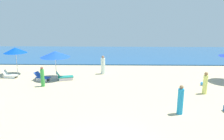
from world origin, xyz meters
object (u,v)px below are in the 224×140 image
Objects in this scene: lounge_chair_1_1 at (42,77)px; lounge_chair_1_0 at (64,77)px; beachgoer_3 at (180,101)px; beach_ball_0 at (202,83)px; beachgoer_1 at (42,77)px; beachgoer_4 at (103,65)px; umbrella_1 at (55,54)px; beachgoer_2 at (205,83)px; umbrella_3 at (15,50)px; lounge_chair_3_0 at (9,75)px.

lounge_chair_1_0 is at bearing -65.52° from lounge_chair_1_1.
beach_ball_0 is (3.17, 5.17, -0.63)m from beachgoer_3.
beachgoer_4 is (4.34, 3.81, 0.06)m from beachgoer_1.
beachgoer_3 is at bearing -145.83° from lounge_chair_1_0.
beachgoer_3 is (8.63, -6.80, -1.33)m from umbrella_1.
beachgoer_4 is at bearing -73.29° from beachgoer_2.
umbrella_1 reaches higher than beachgoer_1.
beachgoer_4 reaches higher than lounge_chair_1_1.
umbrella_3 is 1.61× the size of beachgoer_2.
beachgoer_4 is at bearing -69.61° from lounge_chair_3_0.
umbrella_1 is 1.00× the size of umbrella_3.
beachgoer_2 is at bearing -123.26° from lounge_chair_1_0.
lounge_chair_3_0 is (-3.10, 0.74, -0.03)m from lounge_chair_1_1.
beach_ball_0 is (11.00, -1.16, -0.13)m from lounge_chair_1_0.
beach_ball_0 is at bearing -7.84° from umbrella_1.
beachgoer_4 is at bearing 2.39° from umbrella_3.
beachgoer_2 is (11.23, -3.53, -1.36)m from umbrella_1.
umbrella_1 reaches higher than lounge_chair_1_1.
lounge_chair_1_0 is at bearing -20.38° from umbrella_3.
beachgoer_2 is at bearing 134.21° from beachgoer_3.
beachgoer_2 is (15.18, -4.83, -1.49)m from umbrella_3.
lounge_chair_1_0 is 1.05× the size of lounge_chair_1_1.
umbrella_3 reaches higher than beachgoer_4.
umbrella_1 is 2.19m from lounge_chair_1_1.
umbrella_3 reaches higher than beach_ball_0.
beachgoer_4 reaches higher than beachgoer_3.
lounge_chair_3_0 is 0.87× the size of beachgoer_1.
lounge_chair_1_0 is 0.96× the size of beachgoer_2.
lounge_chair_1_1 is 1.06× the size of lounge_chair_3_0.
umbrella_3 is 5.16m from beachgoer_1.
beachgoer_1 is at bearing -112.12° from lounge_chair_3_0.
lounge_chair_1_1 is at bearing -129.80° from beachgoer_3.
beachgoer_3 reaches higher than beachgoer_2.
beachgoer_2 is 2.08m from beach_ball_0.
umbrella_1 is 4.16m from umbrella_3.
umbrella_1 is 1.50× the size of beachgoer_3.
lounge_chair_1_0 is at bearing 105.68° from beachgoer_1.
beachgoer_3 is 0.96× the size of beachgoer_4.
lounge_chair_1_1 is 12.59m from beachgoer_2.
lounge_chair_1_0 is 0.87× the size of beachgoer_4.
lounge_chair_1_0 is 0.60× the size of umbrella_3.
beachgoer_1 is at bearing -101.44° from umbrella_1.
lounge_chair_1_1 is 5.45m from beachgoer_4.
lounge_chair_1_1 is 4.99× the size of beach_ball_0.
lounge_chair_1_0 is 5.23× the size of beach_ball_0.
umbrella_1 is 11.85m from beachgoer_2.
beachgoer_3 reaches higher than beach_ball_0.
beachgoer_3 reaches higher than lounge_chair_1_0.
umbrella_3 is at bearing 1.34° from lounge_chair_3_0.
beachgoer_3 is 5.81× the size of beach_ball_0.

